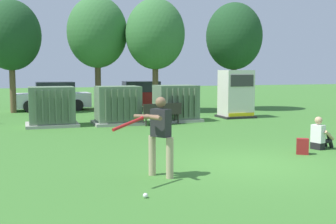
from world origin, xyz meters
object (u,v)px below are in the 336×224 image
object	(u,v)px
generator_enclosure	(236,94)
sports_ball	(145,195)
transformer_west	(52,107)
transformer_mid_west	(118,106)
transformer_mid_east	(176,104)
parked_car_left_of_center	(139,95)
seated_spectator	(320,136)
batter	(159,133)
parked_car_leftmost	(53,97)
park_bench	(162,112)
backpack	(302,147)

from	to	relation	value
generator_enclosure	sports_ball	xyz separation A→B (m)	(-7.69, -11.31, -1.09)
transformer_west	transformer_mid_west	world-z (taller)	same
transformer_mid_east	parked_car_left_of_center	world-z (taller)	same
sports_ball	parked_car_left_of_center	distance (m)	18.52
seated_spectator	transformer_mid_east	bearing A→B (deg)	102.39
transformer_mid_east	seated_spectator	bearing A→B (deg)	-77.61
sports_ball	seated_spectator	world-z (taller)	seated_spectator
batter	parked_car_leftmost	bearing A→B (deg)	94.03
seated_spectator	park_bench	bearing A→B (deg)	112.26
parked_car_leftmost	parked_car_left_of_center	xyz separation A→B (m)	(5.07, -0.11, 0.00)
generator_enclosure	seated_spectator	bearing A→B (deg)	-100.50
sports_ball	parked_car_leftmost	size ratio (longest dim) A/B	0.02
parked_car_left_of_center	seated_spectator	bearing A→B (deg)	-83.98
transformer_mid_west	backpack	xyz separation A→B (m)	(3.45, -8.10, -0.57)
transformer_west	transformer_mid_east	size ratio (longest dim) A/B	1.00
park_bench	backpack	xyz separation A→B (m)	(1.76, -7.22, -0.32)
batter	seated_spectator	xyz separation A→B (m)	(5.47, 1.68, -0.60)
transformer_mid_east	sports_ball	xyz separation A→B (m)	(-4.44, -10.87, -0.74)
seated_spectator	parked_car_left_of_center	bearing A→B (deg)	96.02
batter	sports_ball	world-z (taller)	batter
park_bench	backpack	distance (m)	7.44
transformer_west	transformer_mid_west	xyz separation A→B (m)	(2.72, -0.24, 0.00)
backpack	parked_car_left_of_center	world-z (taller)	parked_car_left_of_center
generator_enclosure	sports_ball	distance (m)	13.72
batter	sports_ball	bearing A→B (deg)	-116.83
transformer_mid_west	sports_ball	world-z (taller)	transformer_mid_west
backpack	seated_spectator	bearing A→B (deg)	28.10
backpack	parked_car_left_of_center	xyz separation A→B (m)	(-0.59, 15.40, 0.54)
park_bench	batter	world-z (taller)	batter
parked_car_leftmost	transformer_west	bearing A→B (deg)	-94.03
transformer_west	backpack	distance (m)	10.39
generator_enclosure	seated_spectator	size ratio (longest dim) A/B	2.39
transformer_west	parked_car_leftmost	xyz separation A→B (m)	(0.50, 7.17, -0.04)
sports_ball	transformer_mid_east	bearing A→B (deg)	67.78
parked_car_left_of_center	park_bench	bearing A→B (deg)	-98.14
batter	sports_ball	distance (m)	1.79
backpack	parked_car_leftmost	xyz separation A→B (m)	(-5.66, 15.51, 0.54)
backpack	parked_car_leftmost	size ratio (longest dim) A/B	0.10
transformer_west	transformer_mid_east	distance (m)	5.43
parked_car_left_of_center	generator_enclosure	bearing A→B (deg)	-64.88
backpack	parked_car_left_of_center	bearing A→B (deg)	92.20
seated_spectator	parked_car_leftmost	bearing A→B (deg)	113.90
transformer_mid_west	parked_car_left_of_center	xyz separation A→B (m)	(2.86, 7.31, -0.04)
generator_enclosure	parked_car_leftmost	distance (m)	10.59
transformer_mid_west	parked_car_left_of_center	world-z (taller)	same
generator_enclosure	seated_spectator	xyz separation A→B (m)	(-1.53, -8.26, -0.76)
generator_enclosure	transformer_mid_east	bearing A→B (deg)	-172.16
transformer_mid_west	sports_ball	size ratio (longest dim) A/B	23.33
seated_spectator	parked_car_left_of_center	distance (m)	14.97
batter	seated_spectator	bearing A→B (deg)	17.13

